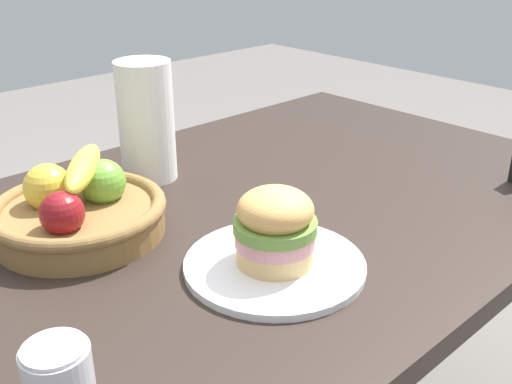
% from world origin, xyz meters
% --- Properties ---
extents(dining_table, '(1.40, 0.90, 0.75)m').
position_xyz_m(dining_table, '(0.00, 0.00, 0.65)').
color(dining_table, '#2D231E').
rests_on(dining_table, ground_plane).
extents(plate, '(0.28, 0.28, 0.01)m').
position_xyz_m(plate, '(-0.14, -0.18, 0.76)').
color(plate, white).
rests_on(plate, dining_table).
extents(sandwich, '(0.13, 0.13, 0.12)m').
position_xyz_m(sandwich, '(-0.14, -0.18, 0.82)').
color(sandwich, '#E5BC75').
rests_on(sandwich, plate).
extents(fruit_basket, '(0.29, 0.29, 0.13)m').
position_xyz_m(fruit_basket, '(-0.30, 0.12, 0.80)').
color(fruit_basket, olive).
rests_on(fruit_basket, dining_table).
extents(paper_towel_roll, '(0.11, 0.11, 0.24)m').
position_xyz_m(paper_towel_roll, '(-0.07, 0.24, 0.87)').
color(paper_towel_roll, white).
rests_on(paper_towel_roll, dining_table).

